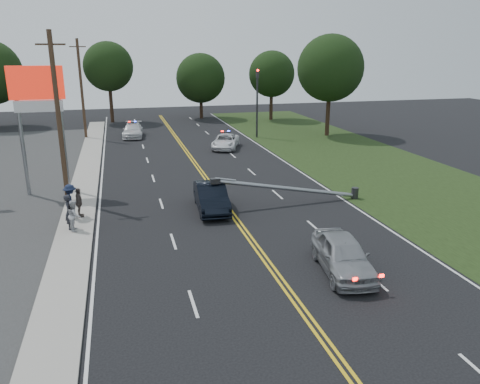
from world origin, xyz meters
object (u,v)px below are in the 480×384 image
object	(u,v)px
utility_pole_far	(82,89)
bystander_a	(69,212)
emergency_b	(133,130)
bystander_b	(74,215)
bystander_d	(79,203)
waiting_sedan	(343,255)
bystander_c	(71,201)
fallen_streetlight	(296,189)
pylon_sign	(38,100)
utility_pole_mid	(59,118)
traffic_signal	(257,97)
crashed_sedan	(211,197)
emergency_a	(226,141)

from	to	relation	value
utility_pole_far	bystander_a	distance (m)	27.57
emergency_b	bystander_b	world-z (taller)	bystander_b
bystander_d	waiting_sedan	bearing A→B (deg)	-134.14
bystander_b	bystander_c	distance (m)	1.97
bystander_d	fallen_streetlight	bearing A→B (deg)	-95.54
bystander_c	pylon_sign	bearing A→B (deg)	4.17
emergency_b	bystander_c	size ratio (longest dim) A/B	2.62
utility_pole_mid	waiting_sedan	xyz separation A→B (m)	(11.94, -13.02, -4.31)
bystander_c	traffic_signal	bearing A→B (deg)	-52.27
fallen_streetlight	bystander_b	bearing A→B (deg)	-173.12
traffic_signal	bystander_a	size ratio (longest dim) A/B	3.87
bystander_d	emergency_b	bearing A→B (deg)	-12.04
traffic_signal	crashed_sedan	bearing A→B (deg)	-113.01
bystander_a	bystander_b	distance (m)	0.37
utility_pole_far	bystander_a	world-z (taller)	utility_pole_far
bystander_a	fallen_streetlight	bearing A→B (deg)	-80.26
traffic_signal	bystander_c	world-z (taller)	traffic_signal
pylon_sign	bystander_b	size ratio (longest dim) A/B	5.07
emergency_b	bystander_c	distance (m)	25.44
emergency_b	waiting_sedan	bearing A→B (deg)	-73.14
crashed_sedan	bystander_b	world-z (taller)	bystander_b
fallen_streetlight	crashed_sedan	distance (m)	5.17
bystander_a	bystander_c	bearing A→B (deg)	6.43
bystander_b	bystander_d	distance (m)	2.01
traffic_signal	pylon_sign	bearing A→B (deg)	-139.61
fallen_streetlight	bystander_c	bearing A→B (deg)	178.10
emergency_a	bystander_b	world-z (taller)	bystander_b
emergency_b	bystander_c	world-z (taller)	bystander_c
bystander_a	bystander_c	distance (m)	1.69
utility_pole_mid	utility_pole_far	xyz separation A→B (m)	(0.00, 22.00, 0.00)
utility_pole_far	fallen_streetlight	bearing A→B (deg)	-62.76
bystander_d	pylon_sign	bearing A→B (deg)	18.96
pylon_sign	bystander_c	bearing A→B (deg)	-71.74
utility_pole_far	crashed_sedan	distance (m)	27.47
bystander_a	bystander_d	bearing A→B (deg)	-6.99
crashed_sedan	bystander_c	xyz separation A→B (m)	(-7.68, 0.29, 0.28)
fallen_streetlight	emergency_b	world-z (taller)	fallen_streetlight
utility_pole_mid	bystander_c	xyz separation A→B (m)	(0.54, -3.57, -4.02)
utility_pole_mid	bystander_d	xyz separation A→B (m)	(0.95, -3.51, -4.15)
utility_pole_mid	bystander_c	size ratio (longest dim) A/B	5.30
fallen_streetlight	bystander_d	size ratio (longest dim) A/B	5.74
bystander_a	bystander_d	world-z (taller)	bystander_a
waiting_sedan	bystander_b	distance (m)	13.40
crashed_sedan	bystander_b	bearing A→B (deg)	-163.79
traffic_signal	emergency_a	size ratio (longest dim) A/B	1.50
crashed_sedan	bystander_d	xyz separation A→B (m)	(-7.27, 0.35, 0.15)
utility_pole_far	crashed_sedan	bearing A→B (deg)	-72.37
emergency_b	pylon_sign	bearing A→B (deg)	-102.21
emergency_a	emergency_b	distance (m)	11.68
waiting_sedan	bystander_d	bearing A→B (deg)	147.71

